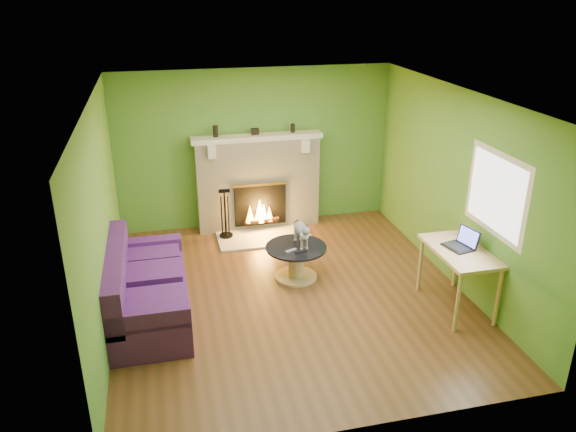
{
  "coord_description": "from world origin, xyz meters",
  "views": [
    {
      "loc": [
        -1.51,
        -6.29,
        3.82
      ],
      "look_at": [
        0.06,
        0.4,
        0.95
      ],
      "focal_mm": 35.0,
      "sensor_mm": 36.0,
      "label": 1
    }
  ],
  "objects_px": {
    "sofa": "(144,290)",
    "coffee_table": "(296,260)",
    "desk": "(460,257)",
    "cat": "(301,232)"
  },
  "relations": [
    {
      "from": "desk",
      "to": "coffee_table",
      "type": "bearing_deg",
      "value": 145.78
    },
    {
      "from": "coffee_table",
      "to": "cat",
      "type": "height_order",
      "value": "cat"
    },
    {
      "from": "desk",
      "to": "cat",
      "type": "xyz_separation_m",
      "value": [
        -1.69,
        1.26,
        -0.05
      ]
    },
    {
      "from": "sofa",
      "to": "cat",
      "type": "relative_size",
      "value": 3.37
    },
    {
      "from": "sofa",
      "to": "desk",
      "type": "xyz_separation_m",
      "value": [
        3.81,
        -0.7,
        0.36
      ]
    },
    {
      "from": "coffee_table",
      "to": "cat",
      "type": "distance_m",
      "value": 0.4
    },
    {
      "from": "sofa",
      "to": "coffee_table",
      "type": "relative_size",
      "value": 2.37
    },
    {
      "from": "sofa",
      "to": "cat",
      "type": "bearing_deg",
      "value": 14.78
    },
    {
      "from": "coffee_table",
      "to": "desk",
      "type": "distance_m",
      "value": 2.19
    },
    {
      "from": "desk",
      "to": "cat",
      "type": "height_order",
      "value": "cat"
    }
  ]
}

